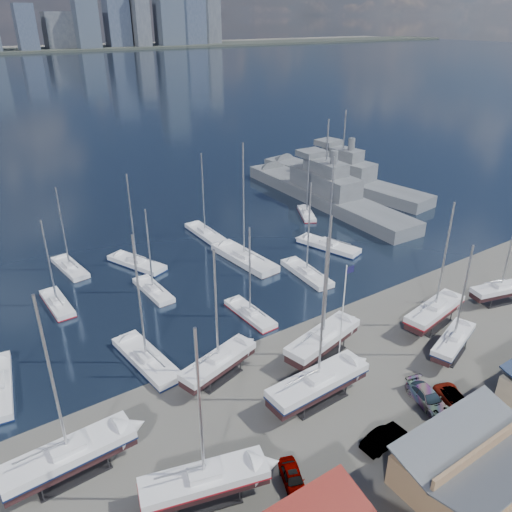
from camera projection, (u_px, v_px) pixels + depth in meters
ground at (339, 376)px, 52.30m from camera, size 1400.00×1400.00×0.00m
shed_grey at (478, 463)px, 39.41m from camera, size 12.60×8.40×4.17m
sailboat_cradle_0 at (69, 456)px, 40.13m from camera, size 10.75×3.40×17.11m
sailboat_cradle_1 at (205, 481)px, 38.02m from camera, size 10.30×5.26×16.03m
sailboat_cradle_2 at (218, 362)px, 51.11m from camera, size 9.35×4.86×14.80m
sailboat_cradle_3 at (318, 383)px, 48.05m from camera, size 10.96×3.37×17.46m
sailboat_cradle_4 at (323, 339)px, 54.68m from camera, size 10.55×5.01×16.56m
sailboat_cradle_5 at (453, 341)px, 54.64m from camera, size 8.50×4.72×13.45m
sailboat_cradle_6 at (435, 311)px, 59.91m from camera, size 10.13×4.35×15.86m
sailboat_cradle_7 at (500, 290)px, 64.80m from camera, size 8.34×4.20×13.32m
sailboat_moored_1 at (57, 304)px, 64.69m from camera, size 2.67×8.47×12.53m
sailboat_moored_2 at (70, 268)px, 73.81m from camera, size 3.46×9.08×13.38m
sailboat_moored_3 at (147, 361)px, 54.08m from camera, size 4.14×10.92×15.93m
sailboat_moored_4 at (153, 291)px, 67.76m from camera, size 2.72×8.50×12.69m
sailboat_moored_5 at (137, 264)px, 75.08m from camera, size 6.41×10.32×14.96m
sailboat_moored_6 at (250, 314)px, 62.46m from camera, size 2.69×8.54×12.64m
sailboat_moored_7 at (244, 260)px, 76.42m from camera, size 4.65×12.96×19.17m
sailboat_moored_8 at (205, 234)px, 85.35m from camera, size 2.84×10.06×15.03m
sailboat_moored_9 at (307, 274)px, 72.13m from camera, size 3.43×9.93×14.74m
sailboat_moored_10 at (328, 247)px, 80.70m from camera, size 6.03×10.99×15.83m
sailboat_moored_11 at (306, 214)px, 93.94m from camera, size 5.74×8.12×11.98m
naval_ship_east at (324, 194)px, 100.26m from camera, size 9.00×45.89×18.11m
naval_ship_west at (341, 178)px, 110.03m from camera, size 12.22×43.43×17.86m
car_a at (293, 478)px, 39.90m from camera, size 2.97×4.38×1.38m
car_b at (384, 438)px, 43.58m from camera, size 4.71×1.83×1.53m
car_c at (456, 401)px, 47.88m from camera, size 3.70×5.36×1.36m
car_d at (428, 398)px, 48.17m from camera, size 3.43×5.65×1.53m
flagpole at (343, 310)px, 50.76m from camera, size 1.07×0.12×12.15m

